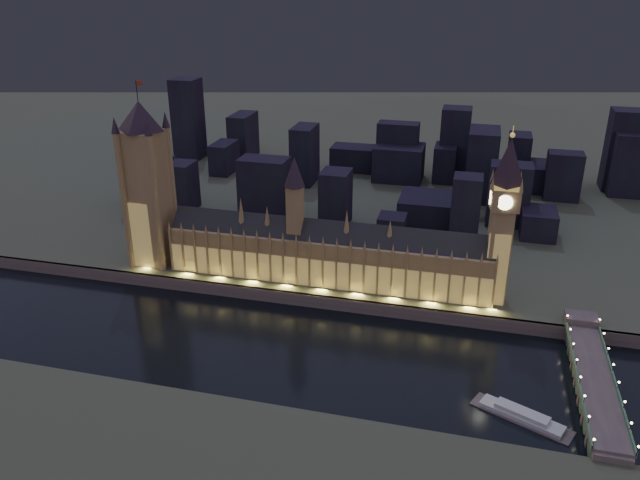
% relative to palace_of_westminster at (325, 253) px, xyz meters
% --- Properties ---
extents(ground_plane, '(2000.00, 2000.00, 0.00)m').
position_rel_palace_of_westminster_xyz_m(ground_plane, '(-6.75, -61.75, -26.37)').
color(ground_plane, black).
rests_on(ground_plane, ground).
extents(north_bank, '(2000.00, 960.00, 8.00)m').
position_rel_palace_of_westminster_xyz_m(north_bank, '(-6.75, 458.25, -22.37)').
color(north_bank, '#484A36').
rests_on(north_bank, ground).
extents(embankment_wall, '(2000.00, 2.50, 8.00)m').
position_rel_palace_of_westminster_xyz_m(embankment_wall, '(-6.75, -20.75, -22.37)').
color(embankment_wall, '#574348').
rests_on(embankment_wall, ground).
extents(palace_of_westminster, '(202.00, 21.56, 78.00)m').
position_rel_palace_of_westminster_xyz_m(palace_of_westminster, '(0.00, 0.00, 0.00)').
color(palace_of_westminster, '#8F724B').
rests_on(palace_of_westminster, north_bank).
extents(victoria_tower, '(31.68, 31.68, 118.04)m').
position_rel_palace_of_westminster_xyz_m(victoria_tower, '(-116.75, 0.17, 40.14)').
color(victoria_tower, '#8F724B').
rests_on(victoria_tower, north_bank).
extents(elizabeth_tower, '(18.00, 18.00, 103.30)m').
position_rel_palace_of_westminster_xyz_m(elizabeth_tower, '(101.25, 0.17, 39.11)').
color(elizabeth_tower, '#8F724B').
rests_on(elizabeth_tower, north_bank).
extents(westminster_bridge, '(17.24, 113.00, 15.90)m').
position_rel_palace_of_westminster_xyz_m(westminster_bridge, '(148.15, -65.21, -20.37)').
color(westminster_bridge, '#574348').
rests_on(westminster_bridge, ground).
extents(river_boat, '(46.11, 28.50, 4.50)m').
position_rel_palace_of_westminster_xyz_m(river_boat, '(115.01, -96.10, -24.81)').
color(river_boat, '#574348').
rests_on(river_boat, ground).
extents(city_backdrop, '(487.66, 215.63, 80.45)m').
position_rel_palace_of_westminster_xyz_m(city_backdrop, '(26.26, 185.40, 4.64)').
color(city_backdrop, black).
rests_on(city_backdrop, north_bank).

